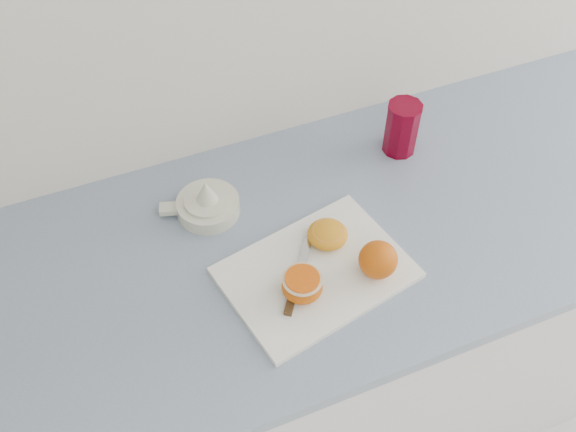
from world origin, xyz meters
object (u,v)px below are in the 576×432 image
at_px(cutting_board, 316,273).
at_px(half_orange, 302,285).
at_px(red_tumbler, 402,130).
at_px(citrus_juicer, 207,204).
at_px(counter, 338,336).

bearing_deg(cutting_board, half_orange, -141.45).
distance_m(half_orange, red_tumbler, 0.44).
xyz_separation_m(cutting_board, half_orange, (-0.04, -0.03, 0.03)).
distance_m(citrus_juicer, red_tumbler, 0.44).
distance_m(cutting_board, citrus_juicer, 0.26).
relative_size(counter, half_orange, 31.08).
distance_m(counter, half_orange, 0.52).
height_order(half_orange, citrus_juicer, citrus_juicer).
bearing_deg(cutting_board, red_tumbler, 38.31).
bearing_deg(citrus_juicer, red_tumbler, 2.12).
bearing_deg(red_tumbler, citrus_juicer, -177.88).
relative_size(citrus_juicer, red_tumbler, 1.30).
bearing_deg(citrus_juicer, cutting_board, -58.36).
bearing_deg(red_tumbler, counter, -141.53).
height_order(counter, red_tumbler, red_tumbler).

